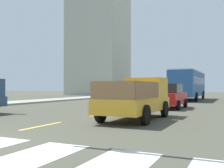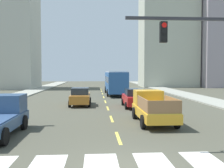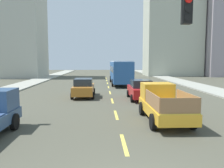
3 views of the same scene
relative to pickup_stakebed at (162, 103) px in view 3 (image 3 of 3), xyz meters
The scene contains 15 objects.
sidewalk_right 13.57m from the pickup_stakebed, 48.67° to the left, with size 3.32×110.00×0.15m, color #98988B.
lane_dash_0 4.70m from the pickup_stakebed, 123.80° to the right, with size 0.16×2.40×0.01m, color #DEC74B.
lane_dash_1 2.97m from the pickup_stakebed, 155.43° to the left, with size 0.16×2.40×0.01m, color #DEC74B.
lane_dash_2 6.75m from the pickup_stakebed, 112.55° to the left, with size 0.16×2.40×0.01m, color #DEC74B.
lane_dash_3 11.50m from the pickup_stakebed, 102.92° to the left, with size 0.16×2.40×0.01m, color #DEC74B.
lane_dash_4 16.40m from the pickup_stakebed, 99.01° to the left, with size 0.16×2.40×0.01m, color #DEC74B.
lane_dash_5 21.35m from the pickup_stakebed, 96.90° to the left, with size 0.16×2.40×0.01m, color #DEC74B.
lane_dash_6 26.31m from the pickup_stakebed, 95.59° to the left, with size 0.16×2.40×0.01m, color #DEC74B.
lane_dash_7 31.29m from the pickup_stakebed, 94.70° to the left, with size 0.16×2.40×0.01m, color #DEC74B.
pickup_stakebed is the anchor object (origin of this frame).
city_bus 19.74m from the pickup_stakebed, 92.24° to the left, with size 2.72×10.80×3.32m.
sedan_mid 9.81m from the pickup_stakebed, 121.42° to the left, with size 2.02×4.40×1.72m.
sedan_far 6.74m from the pickup_stakebed, 90.76° to the left, with size 2.02×4.40×1.72m.
block_mid_left 41.45m from the pickup_stakebed, 120.30° to the left, with size 10.08×9.12×22.63m, color #B1B2A3.
block_mid_right 45.90m from the pickup_stakebed, 59.28° to the left, with size 8.10×11.28×23.47m, color #9A8F96.
Camera 3 is at (-0.90, -4.88, 3.34)m, focal length 36.67 mm.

